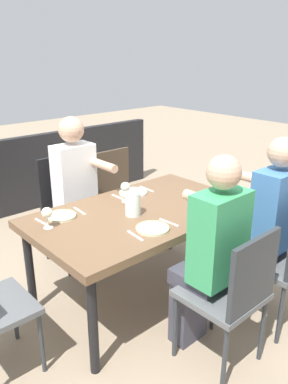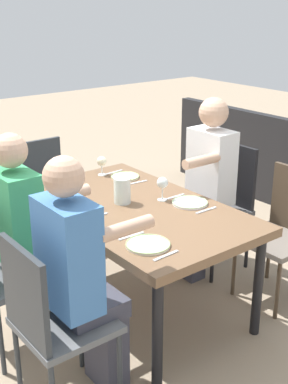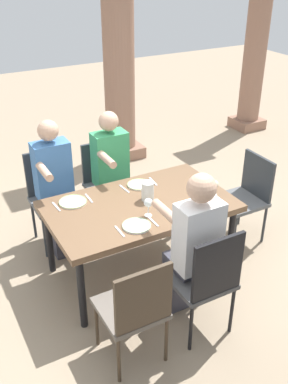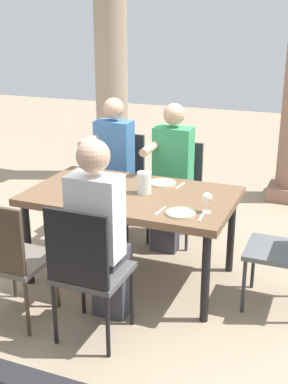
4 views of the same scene
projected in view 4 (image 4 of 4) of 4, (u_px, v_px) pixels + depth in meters
The scene contains 25 objects.
ground_plane at pixel (132, 276), 4.14m from camera, with size 16.00×16.00×0.00m, color gray.
dining_table at pixel (131, 200), 3.92m from camera, with size 1.60×0.96×0.73m.
chair_west_north at pixel (120, 176), 4.93m from camera, with size 0.44×0.44×0.95m.
chair_west_south at pixel (9, 255), 3.36m from camera, with size 0.44×0.44×0.91m.
chair_mid_north at pixel (177, 184), 4.72m from camera, with size 0.44×0.44×0.92m.
chair_mid_south at pixel (87, 267), 3.14m from camera, with size 0.44×0.44×0.96m.
diner_woman_green at pixel (112, 165), 4.72m from camera, with size 0.35×0.49×1.33m.
diner_man_white at pixel (170, 173), 4.50m from camera, with size 0.35×0.49×1.32m.
diner_guest_third at pixel (100, 230), 3.26m from camera, with size 0.34×0.50×1.34m.
stone_column_near at pixel (111, 69), 6.30m from camera, with size 0.53×0.53×2.85m.
plate_0 at pixel (91, 174), 4.33m from camera, with size 0.24×0.24×0.02m.
fork_0 at pixel (76, 173), 4.38m from camera, with size 0.02×0.17×0.01m, color silver.
spoon_0 at pixel (107, 177), 4.27m from camera, with size 0.02×0.17×0.01m, color silver.
plate_1 at pixel (91, 201), 3.69m from camera, with size 0.23×0.23×0.02m.
wine_glass_1 at pixel (117, 186), 3.69m from camera, with size 0.08×0.08×0.16m.
fork_1 at pixel (74, 199), 3.75m from camera, with size 0.02×0.17×0.01m, color silver.
spoon_1 at pixel (110, 205), 3.64m from camera, with size 0.02×0.17×0.01m, color silver.
plate_2 at pixel (163, 183), 4.10m from camera, with size 0.22×0.22×0.02m.
fork_2 at pixel (146, 181), 4.15m from camera, with size 0.02×0.17×0.01m, color silver.
spoon_2 at pixel (180, 186), 4.05m from camera, with size 0.02×0.17×0.01m, color silver.
plate_3 at pixel (181, 213), 3.47m from camera, with size 0.21×0.21×0.02m.
wine_glass_3 at pixel (207, 198), 3.47m from camera, with size 0.07×0.07×0.15m.
fork_3 at pixel (160, 211), 3.53m from camera, with size 0.02×0.17×0.01m, color silver.
spoon_3 at pixel (201, 217), 3.42m from camera, with size 0.02×0.17×0.01m, color silver.
water_pitcher at pixel (144, 184), 3.86m from camera, with size 0.11×0.11×0.17m.
Camera 4 is at (1.46, -3.37, 2.03)m, focal length 46.77 mm.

